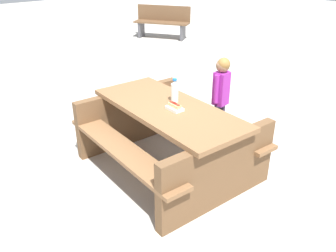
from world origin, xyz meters
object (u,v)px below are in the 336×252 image
at_px(soda_bottle, 175,91).
at_px(child_in_coat, 221,89).
at_px(hotdog_tray, 175,107).
at_px(park_bench_near, 162,21).
at_px(picnic_table, 168,133).

relative_size(soda_bottle, child_in_coat, 0.24).
height_order(hotdog_tray, park_bench_near, park_bench_near).
bearing_deg(soda_bottle, child_in_coat, 94.86).
xyz_separation_m(picnic_table, child_in_coat, (-0.13, 0.93, 0.24)).
xyz_separation_m(child_in_coat, park_bench_near, (-5.03, 3.04, -0.24)).
relative_size(picnic_table, park_bench_near, 1.24).
relative_size(hotdog_tray, child_in_coat, 0.17).
xyz_separation_m(soda_bottle, child_in_coat, (-0.07, 0.80, -0.18)).
height_order(picnic_table, hotdog_tray, hotdog_tray).
height_order(soda_bottle, hotdog_tray, soda_bottle).
xyz_separation_m(hotdog_tray, child_in_coat, (-0.23, 0.93, -0.09)).
distance_m(child_in_coat, park_bench_near, 5.89).
xyz_separation_m(picnic_table, soda_bottle, (-0.06, 0.14, 0.42)).
bearing_deg(child_in_coat, park_bench_near, 148.87).
height_order(soda_bottle, park_bench_near, soda_bottle).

